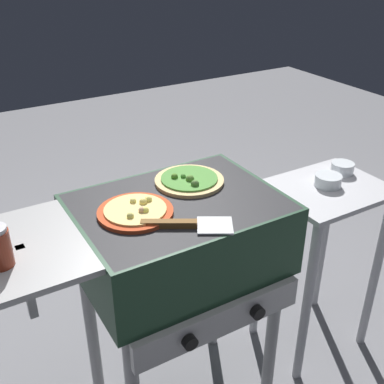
{
  "coord_description": "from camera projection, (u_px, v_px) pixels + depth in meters",
  "views": [
    {
      "loc": [
        -0.62,
        -1.13,
        1.63
      ],
      "look_at": [
        0.05,
        0.0,
        0.92
      ],
      "focal_mm": 44.64,
      "sensor_mm": 36.0,
      "label": 1
    }
  ],
  "objects": [
    {
      "name": "pizza_cheese",
      "position": [
        136.0,
        211.0,
        1.41
      ],
      "size": [
        0.23,
        0.23,
        0.03
      ],
      "color": "#C64723",
      "rests_on": "grill"
    },
    {
      "name": "topping_bowl_near",
      "position": [
        342.0,
        168.0,
        1.92
      ],
      "size": [
        0.09,
        0.09,
        0.04
      ],
      "color": "silver",
      "rests_on": "prep_table"
    },
    {
      "name": "spatula",
      "position": [
        188.0,
        225.0,
        1.34
      ],
      "size": [
        0.25,
        0.18,
        0.02
      ],
      "color": "#B7BABF",
      "rests_on": "grill"
    },
    {
      "name": "grill",
      "position": [
        176.0,
        242.0,
        1.53
      ],
      "size": [
        0.96,
        0.53,
        0.9
      ],
      "color": "#193823",
      "rests_on": "ground_plane"
    },
    {
      "name": "prep_table",
      "position": [
        321.0,
        236.0,
        1.94
      ],
      "size": [
        0.44,
        0.36,
        0.78
      ],
      "color": "#B2B2B7",
      "rests_on": "ground_plane"
    },
    {
      "name": "topping_bowl_far",
      "position": [
        328.0,
        181.0,
        1.83
      ],
      "size": [
        0.1,
        0.1,
        0.04
      ],
      "color": "silver",
      "rests_on": "prep_table"
    },
    {
      "name": "pizza_veggie",
      "position": [
        189.0,
        180.0,
        1.59
      ],
      "size": [
        0.23,
        0.23,
        0.04
      ],
      "color": "#E0C17F",
      "rests_on": "grill"
    }
  ]
}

